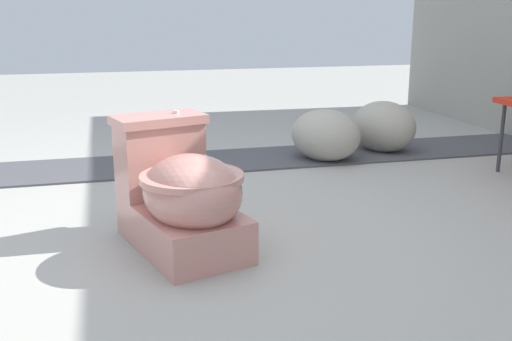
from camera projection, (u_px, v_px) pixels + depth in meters
The scene contains 5 objects.
ground_plane at pixel (205, 234), 2.54m from camera, with size 14.00×14.00×0.00m, color #A8A59E.
gravel_strip at pixel (251, 159), 3.78m from camera, with size 0.56×8.00×0.01m, color #4C4C51.
toilet at pixel (182, 195), 2.33m from camera, with size 0.71×0.53×0.52m.
boulder_near at pixel (326, 135), 3.72m from camera, with size 0.45×0.36×0.33m, color #ADA899.
boulder_far at pixel (384, 127), 3.95m from camera, with size 0.44×0.34×0.34m, color #ADA899.
Camera 1 is at (2.36, -0.38, 0.92)m, focal length 42.00 mm.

